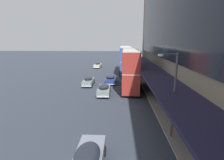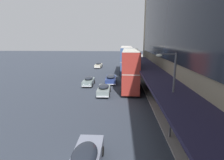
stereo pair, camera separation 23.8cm
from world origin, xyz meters
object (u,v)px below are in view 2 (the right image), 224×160
transit_bus_kerbside_rear (126,59)px  sedan_second_near (125,62)px  sedan_trailing_near (98,65)px  transit_bus_kerbside_front (130,69)px  sedan_oncoming_front (111,79)px  sedan_trailing_mid (85,160)px  sedan_oncoming_rear (89,81)px  street_lamp (171,90)px  pedestrian_at_kerb (192,135)px  sedan_second_mid (104,89)px

transit_bus_kerbside_rear → sedan_second_near: 15.16m
transit_bus_kerbside_rear → sedan_trailing_near: size_ratio=2.38×
transit_bus_kerbside_front → sedan_oncoming_front: size_ratio=1.86×
sedan_trailing_mid → sedan_oncoming_rear: 20.55m
sedan_trailing_mid → sedan_second_near: bearing=85.8°
sedan_trailing_near → sedan_oncoming_rear: bearing=-87.8°
sedan_trailing_near → sedan_trailing_mid: size_ratio=0.95×
sedan_oncoming_rear → street_lamp: (9.26, -16.34, 3.27)m
sedan_oncoming_rear → sedan_trailing_near: bearing=92.2°
sedan_trailing_mid → pedestrian_at_kerb: (7.03, 2.43, 0.42)m
sedan_oncoming_rear → sedan_second_near: bearing=75.4°
street_lamp → transit_bus_kerbside_rear: bearing=95.1°
sedan_oncoming_rear → sedan_oncoming_front: bearing=23.6°
transit_bus_kerbside_front → sedan_oncoming_front: bearing=129.0°
transit_bus_kerbside_rear → sedan_oncoming_rear: (-6.77, -11.63, -2.58)m
transit_bus_kerbside_rear → sedan_trailing_mid: 32.15m
transit_bus_kerbside_rear → street_lamp: 28.08m
pedestrian_at_kerb → sedan_trailing_near: bearing=106.7°
pedestrian_at_kerb → sedan_oncoming_front: bearing=109.1°
sedan_oncoming_front → sedan_second_near: bearing=82.8°
sedan_trailing_near → sedan_oncoming_front: sedan_oncoming_front is taller
transit_bus_kerbside_front → pedestrian_at_kerb: size_ratio=4.94×
transit_bus_kerbside_rear → street_lamp: street_lamp is taller
sedan_oncoming_front → sedan_second_near: sedan_second_near is taller
sedan_second_mid → sedan_oncoming_rear: 6.06m
sedan_second_near → sedan_trailing_mid: bearing=-94.2°
sedan_trailing_mid → pedestrian_at_kerb: 7.45m
sedan_second_mid → sedan_oncoming_front: sedan_oncoming_front is taller
transit_bus_kerbside_front → sedan_second_mid: 5.45m
transit_bus_kerbside_rear → sedan_trailing_near: 11.29m
sedan_trailing_near → pedestrian_at_kerb: (11.27, -37.47, 0.43)m
pedestrian_at_kerb → sedan_oncoming_rear: bearing=120.5°
sedan_trailing_near → sedan_oncoming_rear: size_ratio=1.07×
transit_bus_kerbside_rear → sedan_oncoming_front: (-3.01, -9.98, -2.56)m
pedestrian_at_kerb → sedan_second_near: bearing=94.6°
sedan_trailing_near → sedan_oncoming_front: (4.52, -17.99, 0.01)m
sedan_second_near → transit_bus_kerbside_rear: bearing=-90.6°
transit_bus_kerbside_front → sedan_second_near: 29.05m
sedan_trailing_near → sedan_second_near: 10.35m
sedan_second_near → street_lamp: (2.34, -42.91, 3.25)m
sedan_second_mid → sedan_trailing_mid: bearing=-88.6°
sedan_trailing_near → sedan_oncoming_front: 18.55m
transit_bus_kerbside_rear → sedan_second_mid: transit_bus_kerbside_rear is taller
sedan_oncoming_rear → sedan_trailing_mid: bearing=-80.2°
pedestrian_at_kerb → transit_bus_kerbside_front: bearing=102.8°
sedan_oncoming_front → sedan_trailing_mid: bearing=-90.7°
sedan_oncoming_rear → pedestrian_at_kerb: size_ratio=2.36×
sedan_trailing_near → sedan_second_mid: size_ratio=1.03×
sedan_second_mid → sedan_oncoming_rear: size_ratio=1.03×
sedan_trailing_mid → sedan_oncoming_rear: sedan_trailing_mid is taller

